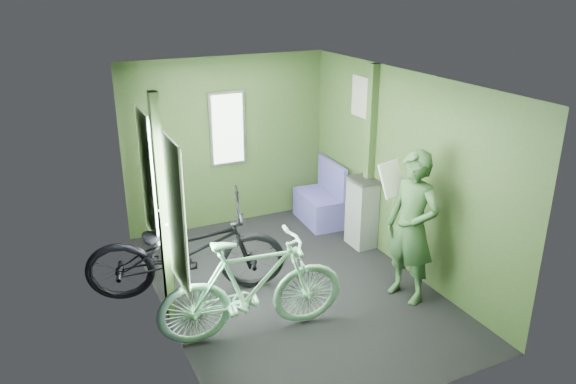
% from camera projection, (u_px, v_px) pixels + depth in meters
% --- Properties ---
extents(room, '(4.00, 4.02, 2.31)m').
position_uv_depth(room, '(287.00, 164.00, 5.76)').
color(room, black).
rests_on(room, ground).
extents(bicycle_black, '(2.26, 1.40, 1.20)m').
position_uv_depth(bicycle_black, '(190.00, 295.00, 6.09)').
color(bicycle_black, black).
rests_on(bicycle_black, ground).
extents(bicycle_mint, '(1.86, 0.85, 1.14)m').
position_uv_depth(bicycle_mint, '(254.00, 336.00, 5.41)').
color(bicycle_mint, '#96E1BA').
rests_on(bicycle_mint, ground).
extents(passenger, '(0.54, 0.75, 1.63)m').
position_uv_depth(passenger, '(412.00, 227.00, 5.78)').
color(passenger, '#30522C').
rests_on(passenger, ground).
extents(waste_box, '(0.27, 0.37, 0.90)m').
position_uv_depth(waste_box, '(362.00, 212.00, 7.09)').
color(waste_box, slate).
rests_on(waste_box, ground).
extents(bench_seat, '(0.51, 0.85, 0.86)m').
position_uv_depth(bench_seat, '(320.00, 205.00, 7.85)').
color(bench_seat, navy).
rests_on(bench_seat, ground).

